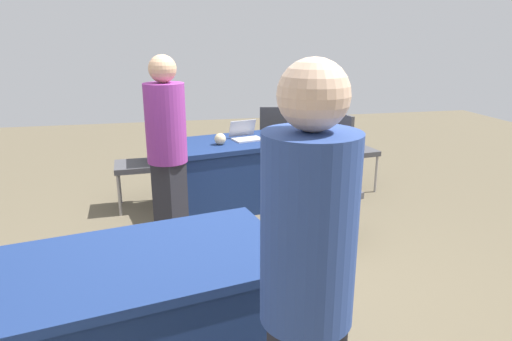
{
  "coord_description": "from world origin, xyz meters",
  "views": [
    {
      "loc": [
        0.48,
        3.07,
        1.89
      ],
      "look_at": [
        -0.2,
        -0.12,
        0.9
      ],
      "focal_mm": 31.6,
      "sensor_mm": 36.0,
      "label": 1
    }
  ],
  "objects_px": {
    "person_presenter": "(306,283)",
    "yarn_ball": "(220,139)",
    "table_mid_left": "(142,319)",
    "chair_tucked_left": "(351,146)",
    "chair_aisle": "(141,159)",
    "table_foreground": "(251,171)",
    "chair_tucked_right": "(324,185)",
    "laptop_silver": "(246,136)",
    "chair_by_pillar": "(275,135)",
    "scissors_red": "(277,136)",
    "person_attendee_browsing": "(167,147)"
  },
  "relations": [
    {
      "from": "chair_tucked_left",
      "to": "yarn_ball",
      "type": "relative_size",
      "value": 7.9
    },
    {
      "from": "chair_tucked_right",
      "to": "laptop_silver",
      "type": "xyz_separation_m",
      "value": [
        0.52,
        -1.15,
        0.24
      ]
    },
    {
      "from": "chair_aisle",
      "to": "chair_by_pillar",
      "type": "bearing_deg",
      "value": -63.89
    },
    {
      "from": "chair_aisle",
      "to": "yarn_ball",
      "type": "height_order",
      "value": "chair_aisle"
    },
    {
      "from": "person_presenter",
      "to": "person_attendee_browsing",
      "type": "height_order",
      "value": "person_presenter"
    },
    {
      "from": "chair_by_pillar",
      "to": "laptop_silver",
      "type": "relative_size",
      "value": 2.5
    },
    {
      "from": "scissors_red",
      "to": "chair_tucked_left",
      "type": "bearing_deg",
      "value": 100.85
    },
    {
      "from": "chair_tucked_left",
      "to": "table_mid_left",
      "type": "bearing_deg",
      "value": -49.25
    },
    {
      "from": "laptop_silver",
      "to": "scissors_red",
      "type": "distance_m",
      "value": 0.38
    },
    {
      "from": "chair_aisle",
      "to": "yarn_ball",
      "type": "distance_m",
      "value": 0.92
    },
    {
      "from": "chair_by_pillar",
      "to": "person_presenter",
      "type": "xyz_separation_m",
      "value": [
        1.06,
        4.61,
        0.48
      ]
    },
    {
      "from": "table_mid_left",
      "to": "person_presenter",
      "type": "distance_m",
      "value": 1.25
    },
    {
      "from": "yarn_ball",
      "to": "laptop_silver",
      "type": "bearing_deg",
      "value": -148.45
    },
    {
      "from": "table_mid_left",
      "to": "chair_tucked_left",
      "type": "height_order",
      "value": "chair_tucked_left"
    },
    {
      "from": "chair_tucked_right",
      "to": "laptop_silver",
      "type": "distance_m",
      "value": 1.29
    },
    {
      "from": "table_mid_left",
      "to": "chair_tucked_right",
      "type": "distance_m",
      "value": 2.21
    },
    {
      "from": "person_presenter",
      "to": "yarn_ball",
      "type": "bearing_deg",
      "value": 164.31
    },
    {
      "from": "chair_aisle",
      "to": "laptop_silver",
      "type": "xyz_separation_m",
      "value": [
        -1.17,
        0.07,
        0.23
      ]
    },
    {
      "from": "chair_by_pillar",
      "to": "scissors_red",
      "type": "distance_m",
      "value": 1.07
    },
    {
      "from": "chair_tucked_right",
      "to": "table_mid_left",
      "type": "bearing_deg",
      "value": 14.17
    },
    {
      "from": "chair_aisle",
      "to": "yarn_ball",
      "type": "xyz_separation_m",
      "value": [
        -0.85,
        0.27,
        0.25
      ]
    },
    {
      "from": "table_foreground",
      "to": "person_presenter",
      "type": "relative_size",
      "value": 1.11
    },
    {
      "from": "laptop_silver",
      "to": "yarn_ball",
      "type": "relative_size",
      "value": 3.08
    },
    {
      "from": "table_foreground",
      "to": "yarn_ball",
      "type": "distance_m",
      "value": 0.6
    },
    {
      "from": "laptop_silver",
      "to": "yarn_ball",
      "type": "height_order",
      "value": "laptop_silver"
    },
    {
      "from": "chair_tucked_left",
      "to": "scissors_red",
      "type": "bearing_deg",
      "value": -93.02
    },
    {
      "from": "chair_by_pillar",
      "to": "scissors_red",
      "type": "height_order",
      "value": "chair_by_pillar"
    },
    {
      "from": "chair_tucked_left",
      "to": "chair_by_pillar",
      "type": "relative_size",
      "value": 1.02
    },
    {
      "from": "person_presenter",
      "to": "chair_by_pillar",
      "type": "bearing_deg",
      "value": 153.53
    },
    {
      "from": "person_attendee_browsing",
      "to": "chair_aisle",
      "type": "bearing_deg",
      "value": -21.76
    },
    {
      "from": "table_foreground",
      "to": "chair_aisle",
      "type": "height_order",
      "value": "chair_aisle"
    },
    {
      "from": "chair_aisle",
      "to": "table_foreground",
      "type": "bearing_deg",
      "value": -97.58
    },
    {
      "from": "chair_tucked_left",
      "to": "person_attendee_browsing",
      "type": "distance_m",
      "value": 2.59
    },
    {
      "from": "laptop_silver",
      "to": "scissors_red",
      "type": "height_order",
      "value": "laptop_silver"
    },
    {
      "from": "chair_tucked_right",
      "to": "person_presenter",
      "type": "bearing_deg",
      "value": 38.93
    },
    {
      "from": "person_presenter",
      "to": "yarn_ball",
      "type": "relative_size",
      "value": 14.78
    },
    {
      "from": "table_foreground",
      "to": "person_attendee_browsing",
      "type": "distance_m",
      "value": 1.55
    },
    {
      "from": "chair_aisle",
      "to": "person_attendee_browsing",
      "type": "height_order",
      "value": "person_attendee_browsing"
    },
    {
      "from": "chair_by_pillar",
      "to": "yarn_ball",
      "type": "xyz_separation_m",
      "value": [
        0.93,
        1.29,
        0.27
      ]
    },
    {
      "from": "chair_tucked_left",
      "to": "chair_aisle",
      "type": "relative_size",
      "value": 1.0
    },
    {
      "from": "table_mid_left",
      "to": "chair_by_pillar",
      "type": "distance_m",
      "value": 4.12
    },
    {
      "from": "person_attendee_browsing",
      "to": "chair_by_pillar",
      "type": "bearing_deg",
      "value": -69.77
    },
    {
      "from": "table_foreground",
      "to": "scissors_red",
      "type": "relative_size",
      "value": 11.23
    },
    {
      "from": "table_foreground",
      "to": "chair_by_pillar",
      "type": "bearing_deg",
      "value": -117.0
    },
    {
      "from": "table_foreground",
      "to": "person_presenter",
      "type": "distance_m",
      "value": 3.6
    },
    {
      "from": "chair_tucked_right",
      "to": "person_attendee_browsing",
      "type": "relative_size",
      "value": 0.55
    },
    {
      "from": "chair_tucked_left",
      "to": "person_presenter",
      "type": "distance_m",
      "value": 4.11
    },
    {
      "from": "table_mid_left",
      "to": "chair_by_pillar",
      "type": "relative_size",
      "value": 1.85
    },
    {
      "from": "chair_aisle",
      "to": "laptop_silver",
      "type": "relative_size",
      "value": 2.55
    },
    {
      "from": "table_foreground",
      "to": "laptop_silver",
      "type": "height_order",
      "value": "laptop_silver"
    }
  ]
}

